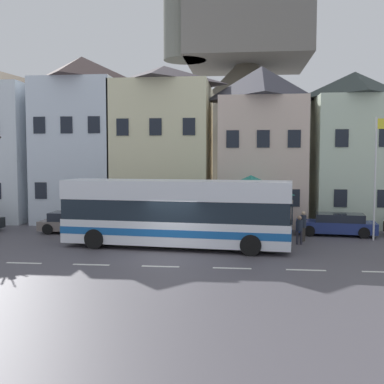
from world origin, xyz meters
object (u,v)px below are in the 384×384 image
Objects in this scene: townhouse_04 at (353,149)px; parked_car_00 at (73,222)px; townhouse_02 at (164,144)px; bus_shelter at (251,185)px; hilltop_castle at (246,117)px; townhouse_01 at (83,139)px; public_bench at (243,223)px; transit_bus at (176,214)px; pedestrian_01 at (299,227)px; flagpole at (377,169)px; parked_car_01 at (337,224)px; pedestrian_00 at (303,224)px; townhouse_03 at (261,145)px.

townhouse_04 is 18.93m from parked_car_00.
townhouse_02 is 3.08× the size of bus_shelter.
hilltop_castle reaches higher than parked_car_00.
townhouse_01 is 7.29× the size of public_bench.
transit_bus is 7.67× the size of pedestrian_01.
flagpole reaches higher than public_bench.
pedestrian_00 reaches higher than parked_car_01.
townhouse_04 is (18.92, -0.49, -0.76)m from townhouse_01.
parked_car_00 is (-6.92, 4.15, -1.11)m from transit_bus.
flagpole reaches higher than bus_shelter.
townhouse_01 is 1.15× the size of townhouse_04.
townhouse_04 is at bearing -1.48° from townhouse_01.
hilltop_castle is 2.74× the size of transit_bus.
hilltop_castle is (-0.92, 22.51, 3.89)m from townhouse_03.
flagpole reaches higher than pedestrian_01.
transit_bus is (2.25, -10.03, -3.81)m from townhouse_02.
transit_bus is at bearing -133.49° from bus_shelter.
hilltop_castle is 32.27m from pedestrian_01.
hilltop_castle is (-7.04, 23.34, 4.22)m from townhouse_04.
townhouse_03 is at bearing 104.95° from pedestrian_00.
bus_shelter is (0.13, -28.57, -6.40)m from hilltop_castle.
parked_car_00 is 2.50× the size of public_bench.
townhouse_02 is at bearing 51.26° from parked_car_00.
townhouse_03 reaches higher than flagpole.
public_bench is at bearing 124.01° from pedestrian_01.
townhouse_03 reaches higher than parked_car_01.
townhouse_03 is 0.93× the size of transit_bus.
townhouse_02 is at bearing -179.44° from townhouse_03.
parked_car_01 is 3.11× the size of pedestrian_01.
townhouse_02 is 8.98m from parked_car_00.
townhouse_03 reaches higher than bus_shelter.
townhouse_04 is at bearing 89.12° from flagpole.
townhouse_03 is 2.30× the size of parked_car_01.
pedestrian_00 is (6.65, 2.50, -0.78)m from transit_bus.
transit_bus is 6.94m from public_bench.
townhouse_01 is 2.49× the size of parked_car_01.
townhouse_01 is at bearing 136.36° from transit_bus.
pedestrian_00 is 1.08× the size of pedestrian_01.
pedestrian_01 is at bearing -78.64° from townhouse_03.
pedestrian_01 reaches higher than parked_car_01.
townhouse_01 is 0.37× the size of hilltop_castle.
pedestrian_01 is at bearing -44.57° from townhouse_02.
flagpole is (12.89, -6.80, -1.60)m from townhouse_02.
townhouse_02 is 23.66m from hilltop_castle.
townhouse_01 is at bearing -178.47° from townhouse_03.
hilltop_castle is 33.70m from transit_bus.
transit_bus is at bearing -119.96° from public_bench.
public_bench is at bearing 159.68° from flagpole.
public_bench is (-0.42, 1.88, -2.49)m from bus_shelter.
townhouse_03 is 7.15× the size of pedestrian_01.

